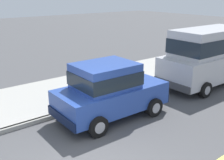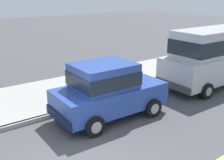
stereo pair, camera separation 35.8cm
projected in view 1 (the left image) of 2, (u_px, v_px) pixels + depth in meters
name	position (u px, v px, depth m)	size (l,w,h in m)	color
curb	(34.00, 122.00, 8.77)	(0.16, 64.00, 0.14)	gray
sidewalk	(14.00, 104.00, 10.12)	(3.60, 64.00, 0.14)	#A8A59E
car_blue_hatchback	(109.00, 90.00, 8.99)	(2.01, 3.83, 1.88)	#28479E
car_silver_van	(209.00, 54.00, 12.14)	(2.18, 4.92, 2.52)	#BCBCC1
dog_black	(112.00, 75.00, 12.37)	(0.47, 0.66, 0.49)	black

